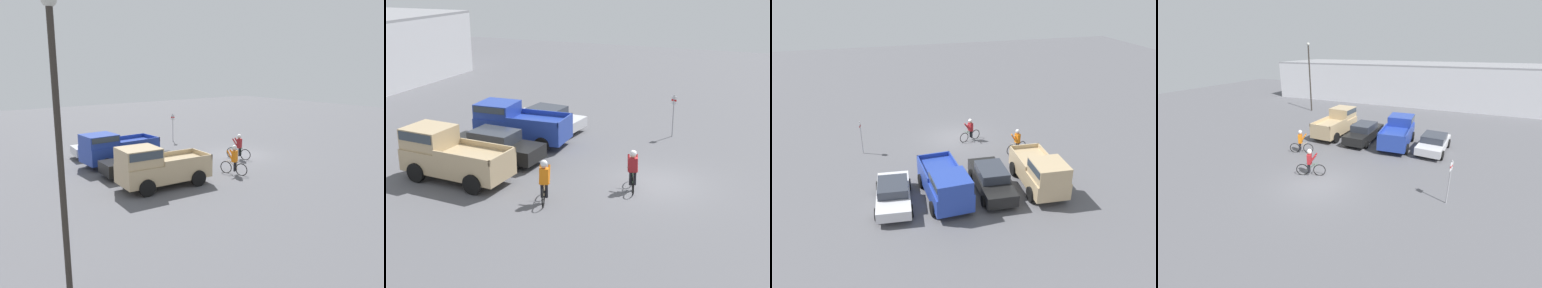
{
  "view_description": "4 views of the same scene",
  "coord_description": "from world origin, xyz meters",
  "views": [
    {
      "loc": [
        -18.99,
        18.36,
        6.22
      ],
      "look_at": [
        0.38,
        3.81,
        1.2
      ],
      "focal_mm": 35.0,
      "sensor_mm": 36.0,
      "label": 1
    },
    {
      "loc": [
        -21.0,
        -5.1,
        8.93
      ],
      "look_at": [
        0.38,
        3.81,
        1.2
      ],
      "focal_mm": 50.0,
      "sensor_mm": 36.0,
      "label": 2
    },
    {
      "loc": [
        6.34,
        25.53,
        11.66
      ],
      "look_at": [
        0.38,
        3.81,
        1.2
      ],
      "focal_mm": 35.0,
      "sensor_mm": 36.0,
      "label": 3
    },
    {
      "loc": [
        6.92,
        -11.16,
        7.37
      ],
      "look_at": [
        0.38,
        3.81,
        1.2
      ],
      "focal_mm": 24.0,
      "sensor_mm": 36.0,
      "label": 4
    }
  ],
  "objects": [
    {
      "name": "cyclist_0",
      "position": [
        -0.93,
        0.78,
        0.88
      ],
      "size": [
        1.72,
        0.69,
        1.75
      ],
      "color": "black",
      "rests_on": "ground_plane"
    },
    {
      "name": "ground_plane",
      "position": [
        0.0,
        0.0,
        0.0
      ],
      "size": [
        80.0,
        80.0,
        0.0
      ],
      "primitive_type": "plane",
      "color": "#56565B"
    },
    {
      "name": "sedan_1",
      "position": [
        5.47,
        7.83,
        0.68
      ],
      "size": [
        2.26,
        4.39,
        1.33
      ],
      "color": "silver",
      "rests_on": "ground_plane"
    },
    {
      "name": "cyclist_1",
      "position": [
        -3.5,
        3.64,
        0.92
      ],
      "size": [
        1.67,
        0.67,
        1.78
      ],
      "color": "black",
      "rests_on": "ground_plane"
    },
    {
      "name": "fire_lane_sign",
      "position": [
        6.93,
        0.92,
        1.43
      ],
      "size": [
        0.12,
        0.29,
        2.37
      ],
      "color": "#9E9EA3",
      "rests_on": "ground_plane"
    },
    {
      "name": "sedan_0",
      "position": [
        -0.13,
        7.92,
        0.75
      ],
      "size": [
        2.11,
        4.81,
        1.5
      ],
      "color": "black",
      "rests_on": "ground_plane"
    },
    {
      "name": "pickup_truck_0",
      "position": [
        -2.9,
        8.56,
        1.16
      ],
      "size": [
        2.42,
        4.96,
        2.25
      ],
      "color": "tan",
      "rests_on": "ground_plane"
    },
    {
      "name": "pickup_truck_1",
      "position": [
        2.65,
        8.26,
        1.1
      ],
      "size": [
        2.42,
        4.93,
        2.12
      ],
      "color": "#233D9E",
      "rests_on": "ground_plane"
    }
  ]
}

